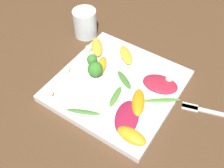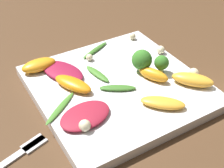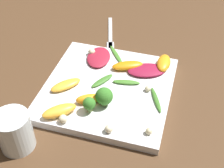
{
  "view_description": "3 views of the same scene",
  "coord_description": "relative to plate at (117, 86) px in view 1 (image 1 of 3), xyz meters",
  "views": [
    {
      "loc": [
        -0.37,
        -0.23,
        0.53
      ],
      "look_at": [
        -0.01,
        0.01,
        0.03
      ],
      "focal_mm": 42.0,
      "sensor_mm": 36.0,
      "label": 1
    },
    {
      "loc": [
        0.39,
        -0.24,
        0.38
      ],
      "look_at": [
        0.01,
        -0.02,
        0.03
      ],
      "focal_mm": 50.0,
      "sensor_mm": 36.0,
      "label": 2
    },
    {
      "loc": [
        -0.16,
        0.52,
        0.53
      ],
      "look_at": [
        -0.01,
        0.01,
        0.03
      ],
      "focal_mm": 50.0,
      "sensor_mm": 36.0,
      "label": 3
    }
  ],
  "objects": [
    {
      "name": "ground_plane",
      "position": [
        0.0,
        0.0,
        -0.01
      ],
      "size": [
        2.4,
        2.4,
        0.0
      ],
      "primitive_type": "plane",
      "color": "#4C331E"
    },
    {
      "name": "radicchio_leaf_0",
      "position": [
        -0.08,
        -0.08,
        0.02
      ],
      "size": [
        0.11,
        0.08,
        0.01
      ],
      "color": "maroon",
      "rests_on": "plate"
    },
    {
      "name": "plate",
      "position": [
        0.0,
        0.0,
        0.0
      ],
      "size": [
        0.3,
        0.3,
        0.02
      ],
      "color": "white",
      "rests_on": "ground_plane"
    },
    {
      "name": "orange_segment_3",
      "position": [
        -0.03,
        -0.08,
        0.02
      ],
      "size": [
        0.08,
        0.06,
        0.02
      ],
      "color": "orange",
      "rests_on": "plate"
    },
    {
      "name": "macadamia_nut_3",
      "position": [
        -0.12,
        0.11,
        0.02
      ],
      "size": [
        0.01,
        0.01,
        0.01
      ],
      "color": "beige",
      "rests_on": "plate"
    },
    {
      "name": "arugula_sprig_1",
      "position": [
        -0.12,
        0.02,
        0.01
      ],
      "size": [
        0.04,
        0.08,
        0.01
      ],
      "color": "#3D7528",
      "rests_on": "plate"
    },
    {
      "name": "broccoli_floret_0",
      "position": [
        -0.01,
        0.06,
        0.03
      ],
      "size": [
        0.04,
        0.04,
        0.05
      ],
      "color": "#7A9E51",
      "rests_on": "plate"
    },
    {
      "name": "arugula_sprig_0",
      "position": [
        0.01,
        -0.12,
        0.01
      ],
      "size": [
        0.06,
        0.08,
        0.0
      ],
      "color": "#47842D",
      "rests_on": "plate"
    },
    {
      "name": "macadamia_nut_1",
      "position": [
        -0.09,
        -0.01,
        0.02
      ],
      "size": [
        0.01,
        0.01,
        0.01
      ],
      "color": "beige",
      "rests_on": "plate"
    },
    {
      "name": "broccoli_floret_1",
      "position": [
        0.02,
        0.09,
        0.03
      ],
      "size": [
        0.03,
        0.03,
        0.04
      ],
      "color": "#7A9E51",
      "rests_on": "plate"
    },
    {
      "name": "arugula_sprig_2",
      "position": [
        0.02,
        -0.01,
        0.01
      ],
      "size": [
        0.05,
        0.07,
        0.01
      ],
      "color": "#3D7528",
      "rests_on": "plate"
    },
    {
      "name": "drinking_glass",
      "position": [
        0.13,
        0.2,
        0.03
      ],
      "size": [
        0.07,
        0.07,
        0.08
      ],
      "color": "silver",
      "rests_on": "ground_plane"
    },
    {
      "name": "macadamia_nut_0",
      "position": [
        0.06,
        0.13,
        0.02
      ],
      "size": [
        0.02,
        0.02,
        0.02
      ],
      "color": "beige",
      "rests_on": "plate"
    },
    {
      "name": "fork",
      "position": [
        0.06,
        -0.23,
        -0.01
      ],
      "size": [
        0.07,
        0.17,
        0.01
      ],
      "color": "silver",
      "rests_on": "ground_plane"
    },
    {
      "name": "orange_segment_1",
      "position": [
        0.07,
        0.12,
        0.02
      ],
      "size": [
        0.08,
        0.07,
        0.02
      ],
      "color": "#FCAD33",
      "rests_on": "plate"
    },
    {
      "name": "orange_segment_2",
      "position": [
        0.02,
        0.06,
        0.02
      ],
      "size": [
        0.06,
        0.05,
        0.02
      ],
      "color": "orange",
      "rests_on": "plate"
    },
    {
      "name": "orange_segment_4",
      "position": [
        -0.12,
        -0.11,
        0.02
      ],
      "size": [
        0.03,
        0.07,
        0.02
      ],
      "color": "orange",
      "rests_on": "plate"
    },
    {
      "name": "orange_segment_0",
      "position": [
        0.09,
        0.03,
        0.02
      ],
      "size": [
        0.07,
        0.08,
        0.01
      ],
      "color": "#FCAD33",
      "rests_on": "plate"
    },
    {
      "name": "macadamia_nut_2",
      "position": [
        -0.04,
        0.13,
        0.02
      ],
      "size": [
        0.02,
        0.02,
        0.02
      ],
      "color": "beige",
      "rests_on": "plate"
    },
    {
      "name": "radicchio_leaf_1",
      "position": [
        0.05,
        -0.09,
        0.02
      ],
      "size": [
        0.07,
        0.1,
        0.01
      ],
      "color": "maroon",
      "rests_on": "plate"
    },
    {
      "name": "macadamia_nut_4",
      "position": [
        0.08,
        -0.11,
        0.02
      ],
      "size": [
        0.02,
        0.02,
        0.02
      ],
      "color": "beige",
      "rests_on": "plate"
    },
    {
      "name": "arugula_sprig_3",
      "position": [
        -0.04,
        -0.02,
        0.01
      ],
      "size": [
        0.07,
        0.03,
        0.01
      ],
      "color": "#47842D",
      "rests_on": "plate"
    }
  ]
}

